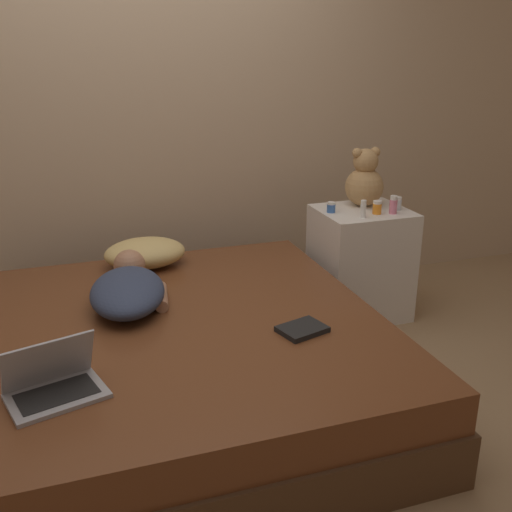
{
  "coord_description": "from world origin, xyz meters",
  "views": [
    {
      "loc": [
        -0.48,
        -2.42,
        1.6
      ],
      "look_at": [
        0.43,
        0.24,
        0.59
      ],
      "focal_mm": 42.0,
      "sensor_mm": 36.0,
      "label": 1
    }
  ],
  "objects_px": {
    "bottle_clear": "(397,203)",
    "book": "(302,329)",
    "bottle_orange": "(377,207)",
    "teddy_bear": "(365,181)",
    "bottle_white": "(363,209)",
    "bottle_pink": "(393,205)",
    "laptop": "(54,383)",
    "pillow": "(145,253)",
    "bottle_blue": "(331,207)",
    "person_lying": "(129,288)"
  },
  "relations": [
    {
      "from": "bottle_clear",
      "to": "person_lying",
      "type": "bearing_deg",
      "value": -170.48
    },
    {
      "from": "person_lying",
      "to": "book",
      "type": "height_order",
      "value": "person_lying"
    },
    {
      "from": "bottle_white",
      "to": "bottle_pink",
      "type": "height_order",
      "value": "bottle_pink"
    },
    {
      "from": "bottle_orange",
      "to": "laptop",
      "type": "bearing_deg",
      "value": -152.42
    },
    {
      "from": "person_lying",
      "to": "laptop",
      "type": "height_order",
      "value": "laptop"
    },
    {
      "from": "bottle_pink",
      "to": "bottle_orange",
      "type": "xyz_separation_m",
      "value": [
        -0.09,
        0.02,
        -0.01
      ]
    },
    {
      "from": "teddy_bear",
      "to": "bottle_blue",
      "type": "distance_m",
      "value": 0.29
    },
    {
      "from": "bottle_pink",
      "to": "pillow",
      "type": "bearing_deg",
      "value": 168.86
    },
    {
      "from": "teddy_bear",
      "to": "bottle_pink",
      "type": "distance_m",
      "value": 0.25
    },
    {
      "from": "bottle_pink",
      "to": "bottle_clear",
      "type": "bearing_deg",
      "value": 44.73
    },
    {
      "from": "bottle_white",
      "to": "book",
      "type": "height_order",
      "value": "bottle_white"
    },
    {
      "from": "laptop",
      "to": "teddy_bear",
      "type": "bearing_deg",
      "value": 16.05
    },
    {
      "from": "pillow",
      "to": "bottle_blue",
      "type": "height_order",
      "value": "bottle_blue"
    },
    {
      "from": "bottle_clear",
      "to": "bottle_orange",
      "type": "bearing_deg",
      "value": -164.81
    },
    {
      "from": "book",
      "to": "bottle_white",
      "type": "bearing_deg",
      "value": 47.42
    },
    {
      "from": "bottle_orange",
      "to": "person_lying",
      "type": "bearing_deg",
      "value": -171.11
    },
    {
      "from": "teddy_bear",
      "to": "laptop",
      "type": "bearing_deg",
      "value": -148.07
    },
    {
      "from": "pillow",
      "to": "bottle_orange",
      "type": "xyz_separation_m",
      "value": [
        1.3,
        -0.25,
        0.21
      ]
    },
    {
      "from": "bottle_blue",
      "to": "bottle_clear",
      "type": "bearing_deg",
      "value": -10.31
    },
    {
      "from": "teddy_bear",
      "to": "bottle_clear",
      "type": "bearing_deg",
      "value": -46.37
    },
    {
      "from": "pillow",
      "to": "book",
      "type": "relative_size",
      "value": 1.95
    },
    {
      "from": "laptop",
      "to": "book",
      "type": "bearing_deg",
      "value": -6.33
    },
    {
      "from": "bottle_blue",
      "to": "book",
      "type": "xyz_separation_m",
      "value": [
        -0.55,
        -0.89,
        -0.27
      ]
    },
    {
      "from": "bottle_pink",
      "to": "person_lying",
      "type": "bearing_deg",
      "value": -172.51
    },
    {
      "from": "laptop",
      "to": "person_lying",
      "type": "bearing_deg",
      "value": 47.65
    },
    {
      "from": "bottle_blue",
      "to": "book",
      "type": "bearing_deg",
      "value": -121.73
    },
    {
      "from": "pillow",
      "to": "bottle_white",
      "type": "bearing_deg",
      "value": -13.78
    },
    {
      "from": "book",
      "to": "pillow",
      "type": "bearing_deg",
      "value": 116.82
    },
    {
      "from": "bottle_orange",
      "to": "book",
      "type": "xyz_separation_m",
      "value": [
        -0.78,
        -0.77,
        -0.28
      ]
    },
    {
      "from": "bottle_white",
      "to": "book",
      "type": "distance_m",
      "value": 1.04
    },
    {
      "from": "bottle_white",
      "to": "bottle_clear",
      "type": "distance_m",
      "value": 0.28
    },
    {
      "from": "pillow",
      "to": "bottle_orange",
      "type": "distance_m",
      "value": 1.34
    },
    {
      "from": "pillow",
      "to": "teddy_bear",
      "type": "distance_m",
      "value": 1.36
    },
    {
      "from": "laptop",
      "to": "bottle_pink",
      "type": "xyz_separation_m",
      "value": [
        1.9,
        0.92,
        0.26
      ]
    },
    {
      "from": "bottle_pink",
      "to": "bottle_orange",
      "type": "distance_m",
      "value": 0.09
    },
    {
      "from": "bottle_white",
      "to": "laptop",
      "type": "bearing_deg",
      "value": -151.98
    },
    {
      "from": "book",
      "to": "bottle_pink",
      "type": "bearing_deg",
      "value": 40.59
    },
    {
      "from": "pillow",
      "to": "teddy_bear",
      "type": "bearing_deg",
      "value": -2.51
    },
    {
      "from": "person_lying",
      "to": "teddy_bear",
      "type": "distance_m",
      "value": 1.56
    },
    {
      "from": "pillow",
      "to": "person_lying",
      "type": "bearing_deg",
      "value": -107.66
    },
    {
      "from": "bottle_orange",
      "to": "bottle_white",
      "type": "bearing_deg",
      "value": -159.47
    },
    {
      "from": "bottle_clear",
      "to": "book",
      "type": "relative_size",
      "value": 0.33
    },
    {
      "from": "pillow",
      "to": "teddy_bear",
      "type": "relative_size",
      "value": 1.28
    },
    {
      "from": "bottle_orange",
      "to": "book",
      "type": "distance_m",
      "value": 1.14
    },
    {
      "from": "bottle_pink",
      "to": "bottle_clear",
      "type": "distance_m",
      "value": 0.1
    },
    {
      "from": "bottle_clear",
      "to": "pillow",
      "type": "bearing_deg",
      "value": 171.93
    },
    {
      "from": "bottle_clear",
      "to": "bottle_blue",
      "type": "xyz_separation_m",
      "value": [
        -0.39,
        0.07,
        -0.01
      ]
    },
    {
      "from": "bottle_white",
      "to": "book",
      "type": "xyz_separation_m",
      "value": [
        -0.67,
        -0.73,
        -0.29
      ]
    },
    {
      "from": "bottle_pink",
      "to": "bottle_orange",
      "type": "height_order",
      "value": "bottle_pink"
    },
    {
      "from": "bottle_orange",
      "to": "bottle_blue",
      "type": "bearing_deg",
      "value": 154.07
    }
  ]
}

